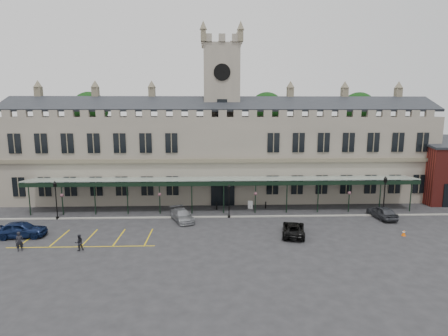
{
  "coord_description": "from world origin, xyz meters",
  "views": [
    {
      "loc": [
        -1.47,
        -35.44,
        12.77
      ],
      "look_at": [
        0.0,
        6.0,
        6.0
      ],
      "focal_mm": 28.0,
      "sensor_mm": 36.0,
      "label": 1
    }
  ],
  "objects_px": {
    "lamp_post_left": "(56,197)",
    "lamp_post_right": "(384,193)",
    "person_b": "(79,243)",
    "car_left_a": "(21,229)",
    "car_van": "(293,229)",
    "clock_tower": "(222,109)",
    "station_building": "(222,154)",
    "traffic_cone": "(404,233)",
    "car_taxi": "(182,215)",
    "person_a": "(19,242)",
    "car_right_a": "(382,212)",
    "lamp_post_mid": "(229,198)",
    "sign_board": "(250,205)"
  },
  "relations": [
    {
      "from": "station_building",
      "to": "traffic_cone",
      "type": "relative_size",
      "value": 93.94
    },
    {
      "from": "lamp_post_mid",
      "to": "traffic_cone",
      "type": "relative_size",
      "value": 6.48
    },
    {
      "from": "traffic_cone",
      "to": "car_van",
      "type": "xyz_separation_m",
      "value": [
        -11.38,
        0.66,
        0.35
      ]
    },
    {
      "from": "car_right_a",
      "to": "station_building",
      "type": "bearing_deg",
      "value": -36.33
    },
    {
      "from": "lamp_post_left",
      "to": "lamp_post_right",
      "type": "height_order",
      "value": "lamp_post_right"
    },
    {
      "from": "car_left_a",
      "to": "car_van",
      "type": "distance_m",
      "value": 28.0
    },
    {
      "from": "clock_tower",
      "to": "lamp_post_right",
      "type": "bearing_deg",
      "value": -28.97
    },
    {
      "from": "lamp_post_right",
      "to": "car_taxi",
      "type": "bearing_deg",
      "value": -177.86
    },
    {
      "from": "car_taxi",
      "to": "car_van",
      "type": "bearing_deg",
      "value": -45.99
    },
    {
      "from": "traffic_cone",
      "to": "car_taxi",
      "type": "bearing_deg",
      "value": 165.98
    },
    {
      "from": "lamp_post_left",
      "to": "person_b",
      "type": "height_order",
      "value": "lamp_post_left"
    },
    {
      "from": "station_building",
      "to": "person_b",
      "type": "height_order",
      "value": "station_building"
    },
    {
      "from": "lamp_post_mid",
      "to": "car_taxi",
      "type": "distance_m",
      "value": 5.95
    },
    {
      "from": "car_van",
      "to": "person_a",
      "type": "height_order",
      "value": "person_a"
    },
    {
      "from": "lamp_post_left",
      "to": "car_van",
      "type": "relative_size",
      "value": 0.98
    },
    {
      "from": "car_left_a",
      "to": "car_taxi",
      "type": "height_order",
      "value": "car_left_a"
    },
    {
      "from": "traffic_cone",
      "to": "lamp_post_left",
      "type": "bearing_deg",
      "value": 169.63
    },
    {
      "from": "car_right_a",
      "to": "person_a",
      "type": "xyz_separation_m",
      "value": [
        -38.2,
        -8.7,
        0.14
      ]
    },
    {
      "from": "sign_board",
      "to": "person_b",
      "type": "distance_m",
      "value": 21.89
    },
    {
      "from": "station_building",
      "to": "person_b",
      "type": "relative_size",
      "value": 39.05
    },
    {
      "from": "station_building",
      "to": "lamp_post_mid",
      "type": "height_order",
      "value": "station_building"
    },
    {
      "from": "car_left_a",
      "to": "clock_tower",
      "type": "bearing_deg",
      "value": -56.01
    },
    {
      "from": "lamp_post_right",
      "to": "sign_board",
      "type": "distance_m",
      "value": 16.57
    },
    {
      "from": "lamp_post_mid",
      "to": "sign_board",
      "type": "relative_size",
      "value": 3.76
    },
    {
      "from": "car_left_a",
      "to": "person_a",
      "type": "xyz_separation_m",
      "value": [
        1.8,
        -3.65,
        0.08
      ]
    },
    {
      "from": "clock_tower",
      "to": "station_building",
      "type": "bearing_deg",
      "value": -90.0
    },
    {
      "from": "traffic_cone",
      "to": "person_a",
      "type": "distance_m",
      "value": 37.68
    },
    {
      "from": "sign_board",
      "to": "car_left_a",
      "type": "height_order",
      "value": "car_left_a"
    },
    {
      "from": "person_b",
      "to": "lamp_post_left",
      "type": "bearing_deg",
      "value": -91.04
    },
    {
      "from": "sign_board",
      "to": "car_right_a",
      "type": "relative_size",
      "value": 0.24
    },
    {
      "from": "lamp_post_right",
      "to": "traffic_cone",
      "type": "relative_size",
      "value": 7.85
    },
    {
      "from": "traffic_cone",
      "to": "person_b",
      "type": "relative_size",
      "value": 0.42
    },
    {
      "from": "car_left_a",
      "to": "lamp_post_mid",
      "type": "bearing_deg",
      "value": -78.96
    },
    {
      "from": "lamp_post_right",
      "to": "person_b",
      "type": "distance_m",
      "value": 34.68
    },
    {
      "from": "station_building",
      "to": "car_left_a",
      "type": "distance_m",
      "value": 27.29
    },
    {
      "from": "car_taxi",
      "to": "car_right_a",
      "type": "height_order",
      "value": "car_right_a"
    },
    {
      "from": "traffic_cone",
      "to": "car_right_a",
      "type": "bearing_deg",
      "value": 84.13
    },
    {
      "from": "lamp_post_right",
      "to": "car_left_a",
      "type": "xyz_separation_m",
      "value": [
        -40.51,
        -5.78,
        -2.14
      ]
    },
    {
      "from": "lamp_post_right",
      "to": "car_right_a",
      "type": "distance_m",
      "value": 2.37
    },
    {
      "from": "lamp_post_left",
      "to": "car_right_a",
      "type": "xyz_separation_m",
      "value": [
        38.96,
        -0.99,
        -2.0
      ]
    },
    {
      "from": "lamp_post_left",
      "to": "person_b",
      "type": "xyz_separation_m",
      "value": [
        6.18,
        -9.73,
        -2.01
      ]
    },
    {
      "from": "lamp_post_mid",
      "to": "person_a",
      "type": "relative_size",
      "value": 2.26
    },
    {
      "from": "lamp_post_mid",
      "to": "car_right_a",
      "type": "height_order",
      "value": "lamp_post_mid"
    },
    {
      "from": "station_building",
      "to": "traffic_cone",
      "type": "height_order",
      "value": "station_building"
    },
    {
      "from": "station_building",
      "to": "lamp_post_mid",
      "type": "relative_size",
      "value": 14.49
    },
    {
      "from": "lamp_post_right",
      "to": "person_b",
      "type": "height_order",
      "value": "lamp_post_right"
    },
    {
      "from": "car_van",
      "to": "car_right_a",
      "type": "height_order",
      "value": "car_right_a"
    },
    {
      "from": "car_taxi",
      "to": "person_a",
      "type": "relative_size",
      "value": 2.58
    },
    {
      "from": "car_right_a",
      "to": "traffic_cone",
      "type": "bearing_deg",
      "value": 78.85
    },
    {
      "from": "traffic_cone",
      "to": "person_b",
      "type": "distance_m",
      "value": 32.28
    }
  ]
}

